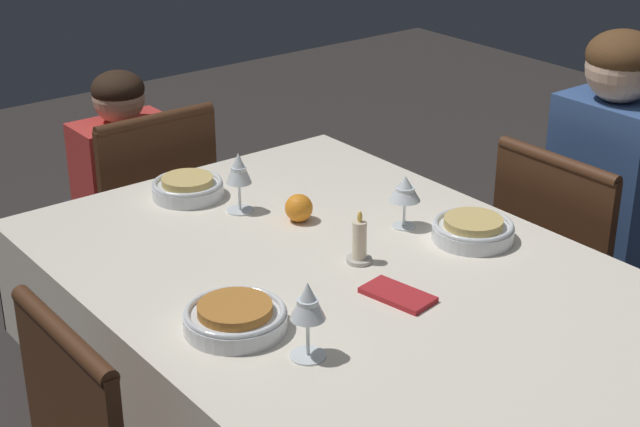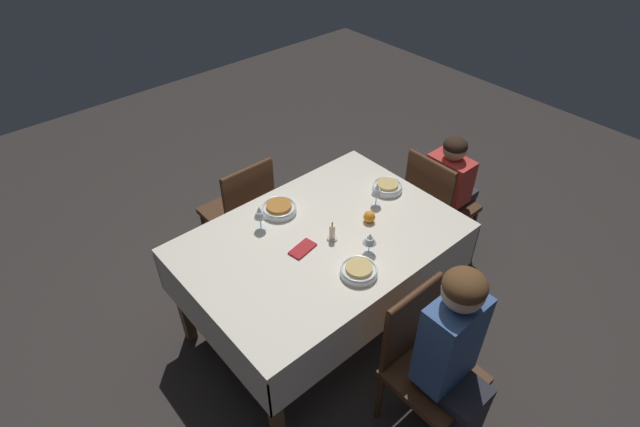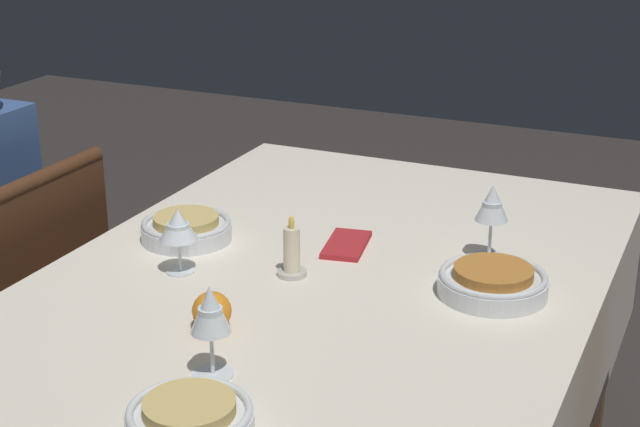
{
  "view_description": "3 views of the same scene",
  "coord_description": "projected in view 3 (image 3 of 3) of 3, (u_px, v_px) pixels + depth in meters",
  "views": [
    {
      "loc": [
        1.5,
        -1.25,
        1.78
      ],
      "look_at": [
        -0.06,
        -0.04,
        0.9
      ],
      "focal_mm": 55.0,
      "sensor_mm": 36.0,
      "label": 1
    },
    {
      "loc": [
        1.38,
        1.58,
        2.66
      ],
      "look_at": [
        -0.06,
        -0.08,
        0.85
      ],
      "focal_mm": 28.0,
      "sensor_mm": 36.0,
      "label": 2
    },
    {
      "loc": [
        -1.65,
        -0.73,
        1.57
      ],
      "look_at": [
        0.09,
        0.05,
        0.85
      ],
      "focal_mm": 55.0,
      "sensor_mm": 36.0,
      "label": 3
    }
  ],
  "objects": [
    {
      "name": "bowl_north",
      "position": [
        186.0,
        228.0,
        2.13
      ],
      "size": [
        0.2,
        0.2,
        0.06
      ],
      "color": "silver",
      "rests_on": "dining_table"
    },
    {
      "name": "wine_glass_west",
      "position": [
        208.0,
        313.0,
        1.55
      ],
      "size": [
        0.07,
        0.07,
        0.16
      ],
      "color": "white",
      "rests_on": "dining_table"
    },
    {
      "name": "wine_glass_north",
      "position": [
        178.0,
        227.0,
        1.94
      ],
      "size": [
        0.08,
        0.08,
        0.14
      ],
      "color": "white",
      "rests_on": "dining_table"
    },
    {
      "name": "orange_fruit",
      "position": [
        212.0,
        311.0,
        1.73
      ],
      "size": [
        0.07,
        0.07,
        0.07
      ],
      "primitive_type": "sphere",
      "color": "orange",
      "rests_on": "dining_table"
    },
    {
      "name": "bowl_west",
      "position": [
        190.0,
        418.0,
        1.42
      ],
      "size": [
        0.19,
        0.19,
        0.06
      ],
      "color": "silver",
      "rests_on": "dining_table"
    },
    {
      "name": "candle_centerpiece",
      "position": [
        292.0,
        255.0,
        1.95
      ],
      "size": [
        0.06,
        0.06,
        0.13
      ],
      "color": "beige",
      "rests_on": "dining_table"
    },
    {
      "name": "bowl_south",
      "position": [
        493.0,
        281.0,
        1.87
      ],
      "size": [
        0.21,
        0.21,
        0.06
      ],
      "color": "silver",
      "rests_on": "dining_table"
    },
    {
      "name": "napkin_red_folded",
      "position": [
        346.0,
        245.0,
        2.1
      ],
      "size": [
        0.17,
        0.11,
        0.01
      ],
      "rotation": [
        0.0,
        0.0,
        0.18
      ],
      "color": "#AD2328",
      "rests_on": "dining_table"
    },
    {
      "name": "chair_north",
      "position": [
        22.0,
        321.0,
        2.38
      ],
      "size": [
        0.42,
        0.42,
        0.89
      ],
      "rotation": [
        0.0,
        0.0,
        3.14
      ],
      "color": "#472816",
      "rests_on": "ground_plane"
    },
    {
      "name": "wine_glass_south",
      "position": [
        492.0,
        206.0,
        2.0
      ],
      "size": [
        0.07,
        0.07,
        0.16
      ],
      "color": "white",
      "rests_on": "dining_table"
    },
    {
      "name": "dining_table",
      "position": [
        324.0,
        314.0,
        2.0
      ],
      "size": [
        1.55,
        1.07,
        0.76
      ],
      "color": "silver",
      "rests_on": "ground_plane"
    }
  ]
}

